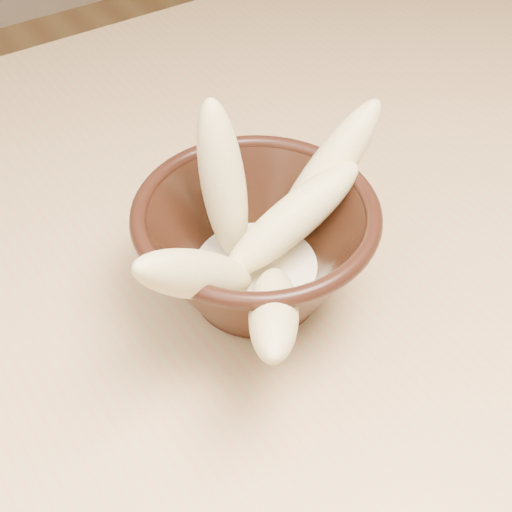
{
  "coord_description": "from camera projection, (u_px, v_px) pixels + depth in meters",
  "views": [
    {
      "loc": [
        -0.3,
        -0.46,
        1.21
      ],
      "look_at": [
        -0.08,
        -0.12,
        0.8
      ],
      "focal_mm": 50.0,
      "sensor_mm": 36.0,
      "label": 1
    }
  ],
  "objects": [
    {
      "name": "table",
      "position": [
        258.0,
        247.0,
        0.77
      ],
      "size": [
        1.2,
        0.8,
        0.75
      ],
      "color": "tan",
      "rests_on": "ground"
    },
    {
      "name": "bowl",
      "position": [
        256.0,
        248.0,
        0.57
      ],
      "size": [
        0.19,
        0.19,
        0.1
      ],
      "rotation": [
        0.0,
        0.0,
        -0.11
      ],
      "color": "black",
      "rests_on": "table"
    },
    {
      "name": "milk_puddle",
      "position": [
        256.0,
        270.0,
        0.59
      ],
      "size": [
        0.11,
        0.11,
        0.01
      ],
      "primitive_type": "cylinder",
      "color": "beige",
      "rests_on": "bowl"
    },
    {
      "name": "banana_upright",
      "position": [
        223.0,
        182.0,
        0.55
      ],
      "size": [
        0.04,
        0.07,
        0.14
      ],
      "primitive_type": "ellipsoid",
      "rotation": [
        0.24,
        0.0,
        3.07
      ],
      "color": "#CEBE79",
      "rests_on": "bowl"
    },
    {
      "name": "banana_left",
      "position": [
        199.0,
        275.0,
        0.5
      ],
      "size": [
        0.14,
        0.08,
        0.13
      ],
      "primitive_type": "ellipsoid",
      "rotation": [
        0.81,
        0.0,
        -1.21
      ],
      "color": "#CEBE79",
      "rests_on": "bowl"
    },
    {
      "name": "banana_right",
      "position": [
        323.0,
        179.0,
        0.58
      ],
      "size": [
        0.14,
        0.05,
        0.13
      ],
      "primitive_type": "ellipsoid",
      "rotation": [
        0.85,
        0.0,
        1.7
      ],
      "color": "#CEBE79",
      "rests_on": "bowl"
    },
    {
      "name": "banana_across",
      "position": [
        292.0,
        219.0,
        0.56
      ],
      "size": [
        0.14,
        0.04,
        0.08
      ],
      "primitive_type": "ellipsoid",
      "rotation": [
        1.2,
        0.0,
        1.61
      ],
      "color": "#CEBE79",
      "rests_on": "bowl"
    },
    {
      "name": "banana_front",
      "position": [
        274.0,
        311.0,
        0.5
      ],
      "size": [
        0.12,
        0.15,
        0.1
      ],
      "primitive_type": "ellipsoid",
      "rotation": [
        1.1,
        0.0,
        -0.62
      ],
      "color": "#CEBE79",
      "rests_on": "bowl"
    }
  ]
}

